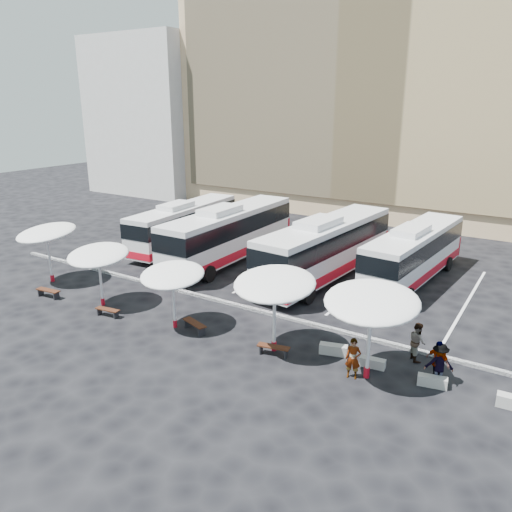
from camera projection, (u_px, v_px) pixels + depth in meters
The scene contains 25 objects.
ground at pixel (212, 304), 27.82m from camera, with size 120.00×120.00×0.00m, color black.
sandstone_building at pixel (401, 82), 49.79m from camera, with size 42.00×18.25×29.60m.
apartment_block at pixel (166, 116), 61.98m from camera, with size 14.00×14.00×18.00m, color beige.
curb_divider at pixel (218, 300), 28.20m from camera, with size 34.00×0.25×0.15m, color black.
bay_lines at pixel (282, 266), 34.28m from camera, with size 24.15×12.00×0.01m.
bus_0 at pixel (184, 224), 38.23m from camera, with size 3.22×11.49×3.60m.
bus_1 at pixel (229, 232), 34.77m from camera, with size 3.08×12.80×4.06m.
bus_2 at pixel (326, 247), 31.30m from camera, with size 3.83×13.04×4.08m.
bus_3 at pixel (414, 252), 30.92m from camera, with size 3.40×11.71×3.67m.
sunshade_0 at pixel (46, 233), 30.43m from camera, with size 4.30×4.33×3.70m.
sunshade_1 at pixel (98, 255), 26.89m from camera, with size 4.17×4.19×3.41m.
sunshade_2 at pixel (172, 275), 24.20m from camera, with size 3.91×3.94×3.27m.
sunshade_3 at pixel (275, 284), 21.76m from camera, with size 4.15×4.19×3.79m.
sunshade_4 at pixel (372, 302), 19.51m from camera, with size 4.23×4.27×3.93m.
wood_bench_0 at pixel (48, 291), 28.70m from camera, with size 1.59×0.58×0.48m.
wood_bench_1 at pixel (108, 311), 26.18m from camera, with size 1.41×0.54×0.42m.
wood_bench_2 at pixel (195, 324), 24.49m from camera, with size 1.60×0.88×0.47m.
wood_bench_3 at pixel (273, 348), 22.17m from camera, with size 1.52×0.68×0.45m.
conc_bench_0 at pixel (333, 349), 22.30m from camera, with size 1.24×0.41×0.46m, color gray.
conc_bench_1 at pixel (372, 363), 21.23m from camera, with size 1.08×0.36×0.41m, color gray.
conc_bench_2 at pixel (432, 381), 19.81m from camera, with size 1.14×0.38×0.43m, color gray.
passenger_0 at pixel (353, 358), 20.23m from camera, with size 0.63×0.42×1.74m, color black.
passenger_1 at pixel (418, 342), 21.65m from camera, with size 0.85×0.66×1.74m, color black.
passenger_2 at pixel (437, 362), 19.87m from camera, with size 1.07×0.45×1.83m, color black.
passenger_3 at pixel (439, 364), 19.83m from camera, with size 1.13×0.65×1.74m, color black.
Camera 1 is at (15.78, -20.49, 10.89)m, focal length 35.00 mm.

